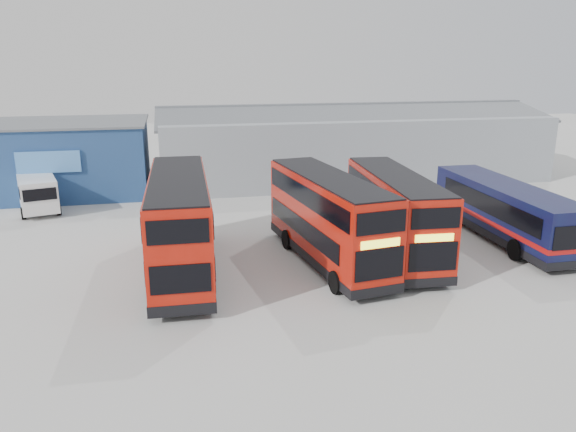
{
  "coord_description": "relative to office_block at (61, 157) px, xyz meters",
  "views": [
    {
      "loc": [
        -6.08,
        -24.15,
        9.72
      ],
      "look_at": [
        -0.77,
        1.57,
        2.1
      ],
      "focal_mm": 35.0,
      "sensor_mm": 36.0,
      "label": 1
    }
  ],
  "objects": [
    {
      "name": "maintenance_shed",
      "position": [
        22.0,
        2.01,
        0.02
      ],
      "size": [
        30.5,
        12.0,
        5.89
      ],
      "color": "#8F959C",
      "rests_on": "ground"
    },
    {
      "name": "double_decker_centre",
      "position": [
        14.94,
        -17.58,
        -0.46
      ],
      "size": [
        3.85,
        10.3,
        4.26
      ],
      "rotation": [
        0.0,
        0.0,
        0.15
      ],
      "color": "red",
      "rests_on": "ground"
    },
    {
      "name": "office_block",
      "position": [
        0.0,
        0.0,
        0.0
      ],
      "size": [
        12.3,
        8.32,
        5.12
      ],
      "color": "navy",
      "rests_on": "ground"
    },
    {
      "name": "double_decker_right",
      "position": [
        18.44,
        -17.23,
        -0.53
      ],
      "size": [
        2.9,
        9.85,
        4.12
      ],
      "rotation": [
        0.0,
        0.0,
        -0.05
      ],
      "color": "red",
      "rests_on": "ground"
    },
    {
      "name": "panel_van",
      "position": [
        -0.74,
        -4.8,
        -1.3
      ],
      "size": [
        3.43,
        5.61,
        2.3
      ],
      "rotation": [
        0.0,
        0.0,
        0.28
      ],
      "color": "white",
      "rests_on": "ground"
    },
    {
      "name": "single_decker_blue",
      "position": [
        25.22,
        -16.02,
        -1.08
      ],
      "size": [
        2.74,
        11.15,
        3.01
      ],
      "rotation": [
        0.0,
        0.0,
        3.14
      ],
      "color": "#0C1436",
      "rests_on": "ground"
    },
    {
      "name": "ground_plane",
      "position": [
        14.0,
        -17.99,
        -2.58
      ],
      "size": [
        120.0,
        120.0,
        0.0
      ],
      "primitive_type": "plane",
      "color": "#A9AAA4",
      "rests_on": "ground"
    },
    {
      "name": "double_decker_left",
      "position": [
        8.03,
        -17.45,
        -0.34
      ],
      "size": [
        2.89,
        10.71,
        4.5
      ],
      "rotation": [
        0.0,
        0.0,
        3.12
      ],
      "color": "red",
      "rests_on": "ground"
    }
  ]
}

